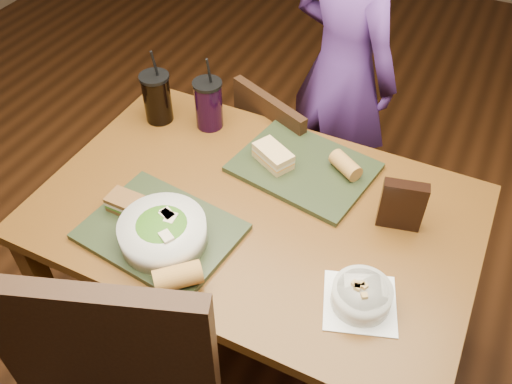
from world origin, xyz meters
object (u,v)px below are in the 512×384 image
(diner, at_px, (342,70))
(salad_bowl, at_px, (163,231))
(dining_table, at_px, (256,228))
(tray_near, at_px, (161,232))
(baguette_far, at_px, (345,165))
(soup_bowl, at_px, (361,296))
(tray_far, at_px, (304,167))
(sandwich_far, at_px, (273,156))
(chip_bag, at_px, (402,205))
(chair_far, at_px, (276,161))
(sandwich_near, at_px, (125,203))
(baguette_near, at_px, (178,277))
(cup_berry, at_px, (209,104))
(cup_cola, at_px, (157,97))

(diner, xyz_separation_m, salad_bowl, (-0.13, -1.14, 0.10))
(dining_table, bearing_deg, tray_near, -133.91)
(baguette_far, bearing_deg, soup_bowl, -65.76)
(soup_bowl, bearing_deg, tray_far, 128.44)
(sandwich_far, distance_m, chip_bag, 0.44)
(dining_table, bearing_deg, soup_bowl, -25.54)
(chair_far, height_order, sandwich_near, chair_far)
(baguette_near, bearing_deg, tray_near, 137.09)
(salad_bowl, xyz_separation_m, sandwich_near, (-0.17, 0.06, -0.02))
(diner, bearing_deg, chair_far, 92.76)
(tray_near, xyz_separation_m, soup_bowl, (0.59, 0.02, 0.03))
(baguette_near, bearing_deg, chip_bag, 46.04)
(chip_bag, bearing_deg, cup_berry, 153.49)
(soup_bowl, bearing_deg, dining_table, 154.46)
(chair_far, distance_m, tray_near, 0.80)
(soup_bowl, bearing_deg, chip_bag, 87.84)
(dining_table, height_order, baguette_far, baguette_far)
(chip_bag, bearing_deg, chair_far, 131.26)
(tray_near, bearing_deg, cup_cola, 123.38)
(tray_near, distance_m, soup_bowl, 0.59)
(chair_far, bearing_deg, cup_berry, -124.94)
(tray_far, xyz_separation_m, cup_cola, (-0.57, 0.03, 0.08))
(tray_far, bearing_deg, salad_bowl, -116.51)
(tray_far, height_order, cup_cola, cup_cola)
(tray_near, xyz_separation_m, cup_berry, (-0.12, 0.51, 0.08))
(chair_far, bearing_deg, baguette_near, -82.85)
(diner, relative_size, baguette_far, 13.32)
(tray_far, bearing_deg, chip_bag, -16.72)
(chair_far, bearing_deg, soup_bowl, -52.25)
(baguette_near, bearing_deg, dining_table, 81.06)
(chair_far, distance_m, salad_bowl, 0.84)
(salad_bowl, relative_size, baguette_far, 2.26)
(diner, height_order, baguette_far, diner)
(salad_bowl, height_order, baguette_near, salad_bowl)
(tray_far, height_order, baguette_near, baguette_near)
(dining_table, distance_m, tray_far, 0.25)
(salad_bowl, relative_size, cup_berry, 0.89)
(dining_table, xyz_separation_m, sandwich_far, (-0.03, 0.19, 0.14))
(cup_cola, relative_size, chip_bag, 1.72)
(dining_table, height_order, soup_bowl, soup_bowl)
(diner, height_order, chip_bag, diner)
(dining_table, relative_size, sandwich_far, 8.56)
(diner, bearing_deg, salad_bowl, 104.84)
(sandwich_near, height_order, cup_berry, cup_berry)
(dining_table, xyz_separation_m, baguette_near, (-0.05, -0.35, 0.14))
(cup_berry, bearing_deg, baguette_far, -4.70)
(chair_far, distance_m, soup_bowl, 0.96)
(cup_berry, distance_m, chip_bag, 0.74)
(tray_far, distance_m, salad_bowl, 0.52)
(soup_bowl, bearing_deg, diner, 111.52)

